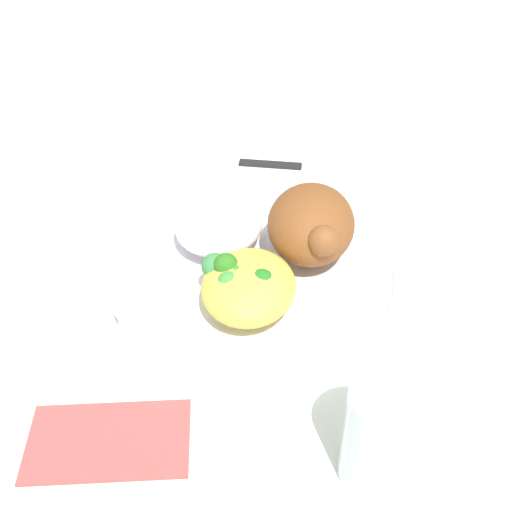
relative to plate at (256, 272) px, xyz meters
name	(u,v)px	position (x,y,z in m)	size (l,w,h in m)	color
ground_plane	(256,280)	(0.00, 0.00, -0.01)	(2.00, 2.00, 0.00)	silver
plate	(256,272)	(0.00, 0.00, 0.00)	(0.29, 0.29, 0.02)	white
roasted_chicken	(311,224)	(-0.02, 0.05, 0.04)	(0.11, 0.08, 0.07)	brown
rice_pile	(219,224)	(-0.04, -0.04, 0.03)	(0.10, 0.09, 0.04)	white
mac_cheese_with_broccoli	(244,284)	(0.06, 0.00, 0.03)	(0.10, 0.08, 0.05)	gold
fork	(295,188)	(-0.17, 0.03, -0.01)	(0.02, 0.14, 0.01)	silver
knife	(301,166)	(-0.22, 0.03, -0.01)	(0.02, 0.19, 0.01)	black
water_glass	(388,436)	(0.20, 0.11, 0.03)	(0.06, 0.06, 0.09)	silver
napkin	(108,440)	(0.20, -0.09, -0.01)	(0.07, 0.12, 0.00)	#DB4C47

